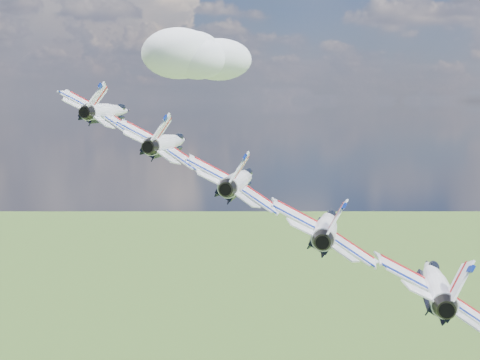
{
  "coord_description": "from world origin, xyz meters",
  "views": [
    {
      "loc": [
        -17.15,
        -63.9,
        164.2
      ],
      "look_at": [
        -10.54,
        3.33,
        156.21
      ],
      "focal_mm": 50.0,
      "sensor_mm": 36.0,
      "label": 1
    }
  ],
  "objects_px": {
    "jet_3": "(327,226)",
    "jet_4": "(435,282)",
    "jet_0": "(109,111)",
    "jet_1": "(169,143)",
    "jet_2": "(240,180)"
  },
  "relations": [
    {
      "from": "jet_3",
      "to": "jet_4",
      "type": "distance_m",
      "value": 11.23
    },
    {
      "from": "jet_0",
      "to": "jet_1",
      "type": "xyz_separation_m",
      "value": [
        7.26,
        -7.88,
        -3.38
      ]
    },
    {
      "from": "jet_0",
      "to": "jet_3",
      "type": "distance_m",
      "value": 33.7
    },
    {
      "from": "jet_1",
      "to": "jet_2",
      "type": "height_order",
      "value": "jet_1"
    },
    {
      "from": "jet_0",
      "to": "jet_2",
      "type": "relative_size",
      "value": 1.0
    },
    {
      "from": "jet_2",
      "to": "jet_3",
      "type": "bearing_deg",
      "value": -31.59
    },
    {
      "from": "jet_1",
      "to": "jet_3",
      "type": "xyz_separation_m",
      "value": [
        14.52,
        -15.76,
        -6.75
      ]
    },
    {
      "from": "jet_2",
      "to": "jet_1",
      "type": "bearing_deg",
      "value": 148.41
    },
    {
      "from": "jet_1",
      "to": "jet_2",
      "type": "distance_m",
      "value": 11.23
    },
    {
      "from": "jet_2",
      "to": "jet_3",
      "type": "xyz_separation_m",
      "value": [
        7.26,
        -7.88,
        -3.38
      ]
    },
    {
      "from": "jet_0",
      "to": "jet_4",
      "type": "height_order",
      "value": "jet_0"
    },
    {
      "from": "jet_3",
      "to": "jet_1",
      "type": "bearing_deg",
      "value": 148.41
    },
    {
      "from": "jet_0",
      "to": "jet_4",
      "type": "bearing_deg",
      "value": -31.59
    },
    {
      "from": "jet_0",
      "to": "jet_1",
      "type": "bearing_deg",
      "value": -31.59
    },
    {
      "from": "jet_1",
      "to": "jet_4",
      "type": "relative_size",
      "value": 1.0
    }
  ]
}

